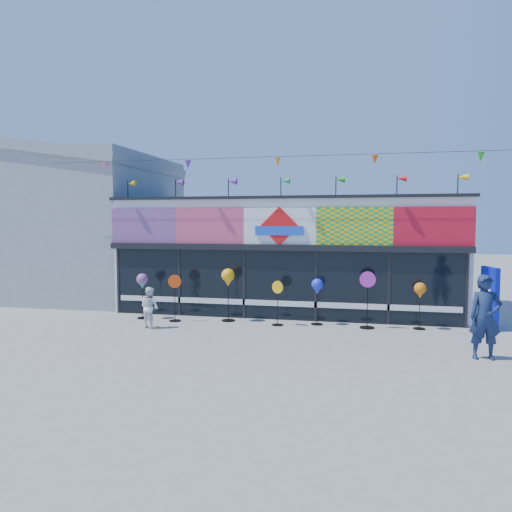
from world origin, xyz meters
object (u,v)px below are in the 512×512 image
(spinner_5, at_px, (367,298))
(adult_man, at_px, (485,317))
(spinner_4, at_px, (317,288))
(spinner_1, at_px, (175,297))
(spinner_2, at_px, (228,279))
(blue_sign, at_px, (490,298))
(spinner_6, at_px, (420,292))
(spinner_3, at_px, (278,302))
(spinner_0, at_px, (142,282))
(child, at_px, (150,307))

(spinner_5, distance_m, adult_man, 3.96)
(spinner_4, xyz_separation_m, adult_man, (4.26, -3.07, -0.17))
(spinner_1, distance_m, spinner_2, 1.83)
(blue_sign, height_order, spinner_6, blue_sign)
(spinner_3, height_order, spinner_4, spinner_4)
(spinner_0, xyz_separation_m, spinner_4, (5.81, 0.26, -0.04))
(spinner_2, bearing_deg, spinner_6, 0.68)
(spinner_4, relative_size, spinner_6, 1.03)
(spinner_6, bearing_deg, spinner_2, -179.32)
(spinner_0, distance_m, spinner_5, 7.36)
(spinner_3, bearing_deg, blue_sign, 8.21)
(adult_man, bearing_deg, child, 165.88)
(blue_sign, bearing_deg, spinner_1, 172.32)
(spinner_0, bearing_deg, spinner_1, -9.41)
(adult_man, bearing_deg, spinner_3, 148.93)
(spinner_0, distance_m, spinner_6, 8.91)
(spinner_0, relative_size, spinner_2, 0.88)
(spinner_2, xyz_separation_m, spinner_3, (1.69, -0.32, -0.64))
(spinner_5, height_order, child, spinner_5)
(spinner_4, relative_size, spinner_5, 0.84)
(spinner_3, bearing_deg, adult_man, -26.31)
(spinner_5, xyz_separation_m, adult_man, (2.72, -2.88, 0.08))
(spinner_3, relative_size, spinner_6, 0.98)
(spinner_4, relative_size, child, 1.16)
(spinner_1, xyz_separation_m, spinner_3, (3.38, 0.09, -0.06))
(spinner_3, distance_m, adult_man, 6.09)
(spinner_4, bearing_deg, spinner_2, -178.93)
(blue_sign, bearing_deg, spinner_0, 170.59)
(spinner_6, bearing_deg, spinner_1, -176.41)
(spinner_0, xyz_separation_m, adult_man, (10.07, -2.81, -0.21))
(spinner_1, xyz_separation_m, child, (-0.39, -1.08, -0.18))
(spinner_0, height_order, spinner_3, spinner_0)
(spinner_3, height_order, spinner_5, spinner_5)
(spinner_3, xyz_separation_m, spinner_5, (2.74, 0.18, 0.18))
(child, bearing_deg, spinner_5, -144.64)
(child, bearing_deg, spinner_6, -145.41)
(spinner_3, distance_m, spinner_6, 4.32)
(spinner_0, relative_size, child, 1.21)
(spinner_4, xyz_separation_m, spinner_6, (3.09, 0.02, -0.03))
(spinner_6, bearing_deg, spinner_5, -172.31)
(spinner_4, height_order, child, spinner_4)
(spinner_2, height_order, spinner_3, spinner_2)
(spinner_3, bearing_deg, spinner_0, 178.61)
(spinner_1, distance_m, spinner_5, 6.13)
(spinner_2, relative_size, spinner_4, 1.18)
(spinner_0, bearing_deg, adult_man, -15.60)
(child, bearing_deg, blue_sign, -144.72)
(spinner_4, bearing_deg, spinner_0, -177.44)
(spinner_5, bearing_deg, spinner_0, -179.47)
(spinner_1, relative_size, spinner_5, 0.87)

